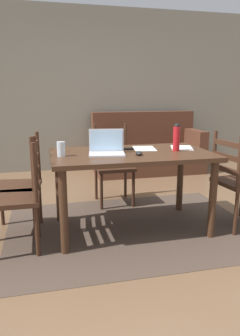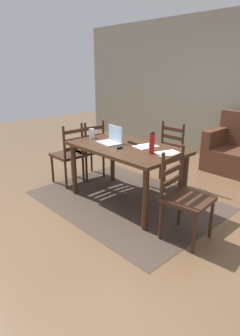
# 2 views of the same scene
# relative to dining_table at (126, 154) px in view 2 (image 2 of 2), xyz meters

# --- Properties ---
(ground_plane) EXTENTS (14.00, 14.00, 0.00)m
(ground_plane) POSITION_rel_dining_table_xyz_m (0.00, 0.00, -0.67)
(ground_plane) COLOR brown
(area_rug) EXTENTS (2.41, 1.78, 0.01)m
(area_rug) POSITION_rel_dining_table_xyz_m (0.00, 0.00, -0.66)
(area_rug) COLOR #47382D
(area_rug) RESTS_ON ground
(wall_back) EXTENTS (8.00, 0.12, 2.70)m
(wall_back) POSITION_rel_dining_table_xyz_m (0.00, 2.75, 0.68)
(wall_back) COLOR gray
(wall_back) RESTS_ON ground
(dining_table) EXTENTS (1.51, 0.89, 0.77)m
(dining_table) POSITION_rel_dining_table_xyz_m (0.00, 0.00, 0.00)
(dining_table) COLOR #422819
(dining_table) RESTS_ON ground
(chair_far_head) EXTENTS (0.44, 0.44, 0.95)m
(chair_far_head) POSITION_rel_dining_table_xyz_m (0.00, 0.82, -0.21)
(chair_far_head) COLOR #3D2316
(chair_far_head) RESTS_ON ground
(chair_left_near) EXTENTS (0.44, 0.44, 0.95)m
(chair_left_near) POSITION_rel_dining_table_xyz_m (-1.04, -0.18, -0.21)
(chair_left_near) COLOR #3D2316
(chair_left_near) RESTS_ON ground
(chair_right_near) EXTENTS (0.48, 0.48, 0.95)m
(chair_right_near) POSITION_rel_dining_table_xyz_m (1.04, -0.18, -0.21)
(chair_right_near) COLOR #3D2316
(chair_right_near) RESTS_ON ground
(chair_left_far) EXTENTS (0.49, 0.49, 0.95)m
(chair_left_far) POSITION_rel_dining_table_xyz_m (-1.04, 0.17, -0.21)
(chair_left_far) COLOR #3D2316
(chair_left_far) RESTS_ON ground
(laptop) EXTENTS (0.35, 0.27, 0.23)m
(laptop) POSITION_rel_dining_table_xyz_m (-0.25, -0.03, 0.16)
(laptop) COLOR silver
(laptop) RESTS_ON dining_table
(water_bottle) EXTENTS (0.06, 0.06, 0.27)m
(water_bottle) POSITION_rel_dining_table_xyz_m (0.44, -0.02, 0.24)
(water_bottle) COLOR red
(water_bottle) RESTS_ON dining_table
(drinking_glass) EXTENTS (0.07, 0.07, 0.13)m
(drinking_glass) POSITION_rel_dining_table_xyz_m (-0.66, -0.04, 0.17)
(drinking_glass) COLOR silver
(drinking_glass) RESTS_ON dining_table
(computer_mouse) EXTENTS (0.07, 0.10, 0.03)m
(computer_mouse) POSITION_rel_dining_table_xyz_m (0.03, -0.15, 0.12)
(computer_mouse) COLOR black
(computer_mouse) RESTS_ON dining_table
(tv_remote) EXTENTS (0.17, 0.07, 0.02)m
(tv_remote) POSITION_rel_dining_table_xyz_m (-0.03, 0.14, 0.11)
(tv_remote) COLOR black
(tv_remote) RESTS_ON dining_table
(paper_stack_left) EXTENTS (0.26, 0.33, 0.00)m
(paper_stack_left) POSITION_rel_dining_table_xyz_m (0.18, 0.17, 0.10)
(paper_stack_left) COLOR white
(paper_stack_left) RESTS_ON dining_table
(paper_stack_right) EXTENTS (0.29, 0.35, 0.00)m
(paper_stack_right) POSITION_rel_dining_table_xyz_m (0.57, 0.12, 0.10)
(paper_stack_right) COLOR white
(paper_stack_right) RESTS_ON dining_table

